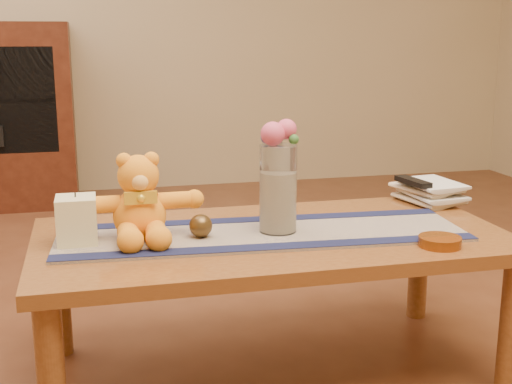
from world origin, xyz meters
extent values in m
plane|color=#4F2816|center=(0.00, 0.00, 0.00)|extent=(5.50, 5.50, 0.00)
cube|color=brown|center=(0.00, 0.00, 0.43)|extent=(1.40, 0.70, 0.04)
cylinder|color=brown|center=(-0.64, -0.29, 0.21)|extent=(0.07, 0.07, 0.41)
cylinder|color=brown|center=(0.64, -0.29, 0.21)|extent=(0.07, 0.07, 0.41)
cylinder|color=brown|center=(-0.64, 0.29, 0.21)|extent=(0.07, 0.07, 0.41)
cylinder|color=brown|center=(0.64, 0.29, 0.21)|extent=(0.07, 0.07, 0.41)
cube|color=#251C4E|center=(-0.03, -0.01, 0.45)|extent=(1.22, 0.43, 0.01)
cube|color=#13183A|center=(-0.04, -0.15, 0.46)|extent=(1.20, 0.14, 0.00)
cube|color=#13183A|center=(-0.02, 0.14, 0.46)|extent=(1.20, 0.14, 0.00)
cube|color=beige|center=(-0.56, 0.02, 0.52)|extent=(0.11, 0.11, 0.13)
cylinder|color=black|center=(-0.56, 0.02, 0.60)|extent=(0.00, 0.00, 0.01)
cylinder|color=silver|center=(0.02, -0.01, 0.59)|extent=(0.11, 0.11, 0.26)
cylinder|color=beige|center=(0.02, -0.01, 0.55)|extent=(0.09, 0.09, 0.18)
sphere|color=#CF496E|center=(0.00, -0.02, 0.75)|extent=(0.07, 0.07, 0.07)
sphere|color=#CF496E|center=(0.04, 0.00, 0.76)|extent=(0.06, 0.06, 0.06)
sphere|color=#4A489C|center=(0.03, 0.03, 0.75)|extent=(0.04, 0.04, 0.04)
sphere|color=#4A489C|center=(-0.01, 0.01, 0.74)|extent=(0.04, 0.04, 0.04)
sphere|color=#33662D|center=(0.06, -0.03, 0.74)|extent=(0.03, 0.03, 0.03)
sphere|color=#4A3418|center=(-0.22, -0.01, 0.49)|extent=(0.08, 0.08, 0.07)
imported|color=beige|center=(0.56, 0.22, 0.46)|extent=(0.21, 0.25, 0.02)
imported|color=beige|center=(0.57, 0.22, 0.48)|extent=(0.18, 0.24, 0.02)
imported|color=beige|center=(0.55, 0.23, 0.50)|extent=(0.22, 0.26, 0.02)
imported|color=beige|center=(0.56, 0.22, 0.52)|extent=(0.19, 0.24, 0.02)
cube|color=black|center=(0.56, 0.21, 0.54)|extent=(0.07, 0.17, 0.02)
cylinder|color=#BF5914|center=(0.42, -0.24, 0.46)|extent=(0.14, 0.14, 0.03)
camera|label=1|loc=(-0.52, -1.90, 1.03)|focal=48.18mm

